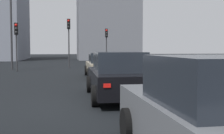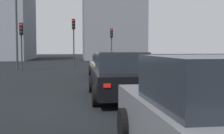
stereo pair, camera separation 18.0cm
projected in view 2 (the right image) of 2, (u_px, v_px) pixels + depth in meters
ground_plane at (76, 108)px, 8.98m from camera, size 160.00×160.00×0.20m
car_beige_left_lead at (106, 65)px, 17.45m from camera, size 4.28×1.97×1.47m
car_black_left_second at (120, 76)px, 10.12m from camera, size 4.67×2.10×1.61m
car_grey_left_third at (206, 117)px, 4.05m from camera, size 4.42×1.99×1.63m
traffic_light_near_left at (112, 39)px, 30.13m from camera, size 0.32×0.29×3.77m
traffic_light_near_right at (21, 36)px, 21.85m from camera, size 0.33×0.30×3.64m
traffic_light_far_left at (74, 33)px, 25.66m from camera, size 0.32×0.29×4.33m
street_lamp_kerbside at (17, 23)px, 23.49m from camera, size 0.56×0.36×6.38m
building_facade_left at (113, 10)px, 45.44m from camera, size 8.80×9.20×15.36m
building_facade_center at (9, 15)px, 45.15m from camera, size 13.57×6.41×13.71m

